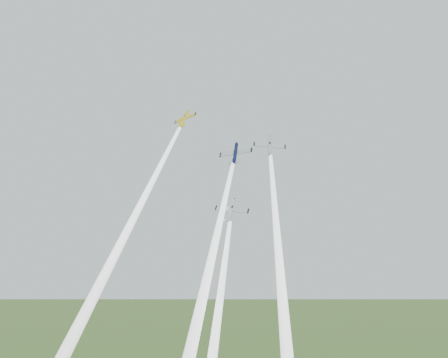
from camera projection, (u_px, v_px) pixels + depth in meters
plane_yellow at (184, 119)px, 148.69m from camera, size 7.94×7.82×8.00m
smoke_trail_yellow at (126, 232)px, 129.18m from camera, size 17.45×36.06×57.43m
plane_navy at (235, 154)px, 137.98m from camera, size 8.90×6.40×8.61m
smoke_trail_navy at (209, 270)px, 117.47m from camera, size 5.73×34.71×52.14m
plane_silver_right at (270, 146)px, 137.97m from camera, size 8.63×7.44×8.09m
smoke_trail_silver_right at (280, 276)px, 114.29m from camera, size 13.02×37.51×57.73m
plane_silver_low at (231, 211)px, 127.76m from camera, size 8.53×5.65×8.15m
smoke_trail_silver_low at (213, 353)px, 106.29m from camera, size 4.51×35.24×53.01m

